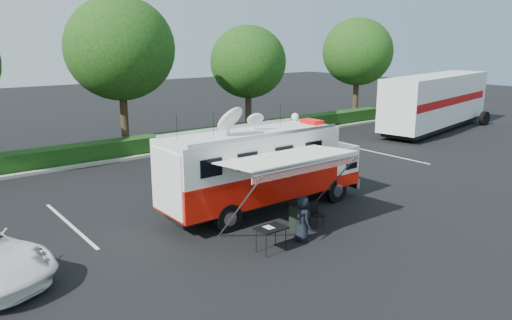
{
  "coord_description": "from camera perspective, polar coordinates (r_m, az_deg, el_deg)",
  "views": [
    {
      "loc": [
        -11.5,
        -14.37,
        6.48
      ],
      "look_at": [
        0.0,
        0.5,
        1.9
      ],
      "focal_mm": 35.0,
      "sensor_mm": 36.0,
      "label": 1
    }
  ],
  "objects": [
    {
      "name": "ground_plane",
      "position": [
        19.51,
        0.9,
        -5.71
      ],
      "size": [
        120.0,
        120.0,
        0.0
      ],
      "primitive_type": "plane",
      "color": "black",
      "rests_on": "ground"
    },
    {
      "name": "stall_lines",
      "position": [
        21.55,
        -5.13,
        -3.85
      ],
      "size": [
        24.12,
        5.5,
        0.01
      ],
      "color": "silver",
      "rests_on": "ground_plane"
    },
    {
      "name": "folding_chair",
      "position": [
        17.89,
        6.74,
        -5.88
      ],
      "size": [
        0.49,
        0.52,
        0.88
      ],
      "color": "black",
      "rests_on": "ground_plane"
    },
    {
      "name": "awning",
      "position": [
        16.5,
        3.9,
        0.02
      ],
      "size": [
        4.58,
        2.38,
        2.77
      ],
      "color": "silver",
      "rests_on": "ground_plane"
    },
    {
      "name": "semi_trailer",
      "position": [
        38.41,
        19.91,
        6.33
      ],
      "size": [
        13.15,
        5.08,
        3.97
      ],
      "color": "silver",
      "rests_on": "ground_plane"
    },
    {
      "name": "folding_table",
      "position": [
        15.56,
        1.73,
        -7.87
      ],
      "size": [
        0.97,
        0.69,
        0.81
      ],
      "color": "black",
      "rests_on": "ground_plane"
    },
    {
      "name": "person",
      "position": [
        16.73,
        5.27,
        -9.15
      ],
      "size": [
        0.66,
        0.85,
        1.53
      ],
      "primitive_type": "imported",
      "rotation": [
        0.0,
        0.0,
        1.32
      ],
      "color": "black",
      "rests_on": "ground_plane"
    },
    {
      "name": "command_truck",
      "position": [
        18.96,
        0.75,
        -0.83
      ],
      "size": [
        8.38,
        2.31,
        4.03
      ],
      "color": "black",
      "rests_on": "ground_plane"
    },
    {
      "name": "back_border",
      "position": [
        30.1,
        -13.05,
        10.54
      ],
      "size": [
        60.0,
        6.14,
        8.87
      ],
      "color": "#9E998E",
      "rests_on": "ground_plane"
    },
    {
      "name": "trash_bin",
      "position": [
        17.52,
        4.73,
        -6.4
      ],
      "size": [
        0.63,
        0.63,
        0.94
      ],
      "color": "black",
      "rests_on": "ground_plane"
    }
  ]
}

